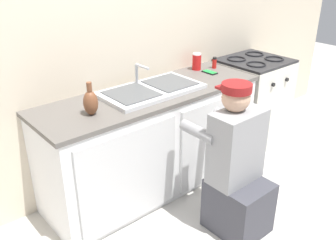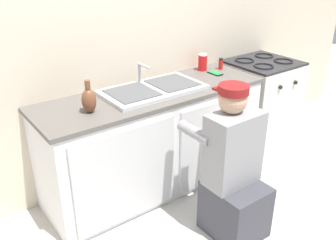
{
  "view_description": "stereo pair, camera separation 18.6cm",
  "coord_description": "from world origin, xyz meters",
  "px_view_note": "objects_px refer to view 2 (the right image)",
  "views": [
    {
      "loc": [
        -1.69,
        -1.87,
        1.9
      ],
      "look_at": [
        0.0,
        0.1,
        0.69
      ],
      "focal_mm": 40.0,
      "sensor_mm": 36.0,
      "label": 1
    },
    {
      "loc": [
        -1.54,
        -1.99,
        1.9
      ],
      "look_at": [
        0.0,
        0.1,
        0.69
      ],
      "focal_mm": 40.0,
      "sensor_mm": 36.0,
      "label": 2
    }
  ],
  "objects_px": {
    "cell_phone": "(215,73)",
    "stove_range": "(259,103)",
    "plumber_person": "(233,175)",
    "soda_cup_red": "(203,62)",
    "sink_double_basin": "(153,89)",
    "spice_bottle_red": "(221,64)",
    "vase_decorative": "(89,100)"
  },
  "relations": [
    {
      "from": "stove_range",
      "to": "soda_cup_red",
      "type": "xyz_separation_m",
      "value": [
        -0.63,
        0.18,
        0.49
      ]
    },
    {
      "from": "stove_range",
      "to": "spice_bottle_red",
      "type": "relative_size",
      "value": 8.54
    },
    {
      "from": "sink_double_basin",
      "to": "soda_cup_red",
      "type": "bearing_deg",
      "value": 15.11
    },
    {
      "from": "plumber_person",
      "to": "soda_cup_red",
      "type": "xyz_separation_m",
      "value": [
        0.56,
        0.99,
        0.48
      ]
    },
    {
      "from": "soda_cup_red",
      "to": "sink_double_basin",
      "type": "bearing_deg",
      "value": -164.89
    },
    {
      "from": "sink_double_basin",
      "to": "stove_range",
      "type": "bearing_deg",
      "value": -0.1
    },
    {
      "from": "plumber_person",
      "to": "spice_bottle_red",
      "type": "bearing_deg",
      "value": 51.88
    },
    {
      "from": "sink_double_basin",
      "to": "plumber_person",
      "type": "relative_size",
      "value": 0.72
    },
    {
      "from": "stove_range",
      "to": "spice_bottle_red",
      "type": "bearing_deg",
      "value": 166.89
    },
    {
      "from": "sink_double_basin",
      "to": "vase_decorative",
      "type": "bearing_deg",
      "value": -172.29
    },
    {
      "from": "plumber_person",
      "to": "vase_decorative",
      "type": "height_order",
      "value": "plumber_person"
    },
    {
      "from": "vase_decorative",
      "to": "cell_phone",
      "type": "height_order",
      "value": "vase_decorative"
    },
    {
      "from": "stove_range",
      "to": "cell_phone",
      "type": "distance_m",
      "value": 0.74
    },
    {
      "from": "stove_range",
      "to": "vase_decorative",
      "type": "bearing_deg",
      "value": -177.69
    },
    {
      "from": "vase_decorative",
      "to": "soda_cup_red",
      "type": "height_order",
      "value": "vase_decorative"
    },
    {
      "from": "soda_cup_red",
      "to": "cell_phone",
      "type": "bearing_deg",
      "value": -81.7
    },
    {
      "from": "stove_range",
      "to": "plumber_person",
      "type": "relative_size",
      "value": 0.81
    },
    {
      "from": "vase_decorative",
      "to": "soda_cup_red",
      "type": "xyz_separation_m",
      "value": [
        1.25,
        0.26,
        -0.01
      ]
    },
    {
      "from": "sink_double_basin",
      "to": "cell_phone",
      "type": "height_order",
      "value": "sink_double_basin"
    },
    {
      "from": "sink_double_basin",
      "to": "vase_decorative",
      "type": "relative_size",
      "value": 3.48
    },
    {
      "from": "cell_phone",
      "to": "stove_range",
      "type": "bearing_deg",
      "value": -3.51
    },
    {
      "from": "plumber_person",
      "to": "cell_phone",
      "type": "distance_m",
      "value": 1.1
    },
    {
      "from": "sink_double_basin",
      "to": "spice_bottle_red",
      "type": "height_order",
      "value": "sink_double_basin"
    },
    {
      "from": "soda_cup_red",
      "to": "vase_decorative",
      "type": "bearing_deg",
      "value": -168.24
    },
    {
      "from": "cell_phone",
      "to": "soda_cup_red",
      "type": "bearing_deg",
      "value": 98.3
    },
    {
      "from": "cell_phone",
      "to": "sink_double_basin",
      "type": "bearing_deg",
      "value": -177.12
    },
    {
      "from": "plumber_person",
      "to": "cell_phone",
      "type": "bearing_deg",
      "value": 55.4
    },
    {
      "from": "stove_range",
      "to": "sink_double_basin",
      "type": "bearing_deg",
      "value": 179.9
    },
    {
      "from": "cell_phone",
      "to": "soda_cup_red",
      "type": "relative_size",
      "value": 0.92
    },
    {
      "from": "stove_range",
      "to": "spice_bottle_red",
      "type": "xyz_separation_m",
      "value": [
        -0.47,
        0.11,
        0.47
      ]
    },
    {
      "from": "vase_decorative",
      "to": "stove_range",
      "type": "bearing_deg",
      "value": 2.31
    },
    {
      "from": "plumber_person",
      "to": "soda_cup_red",
      "type": "bearing_deg",
      "value": 60.54
    }
  ]
}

